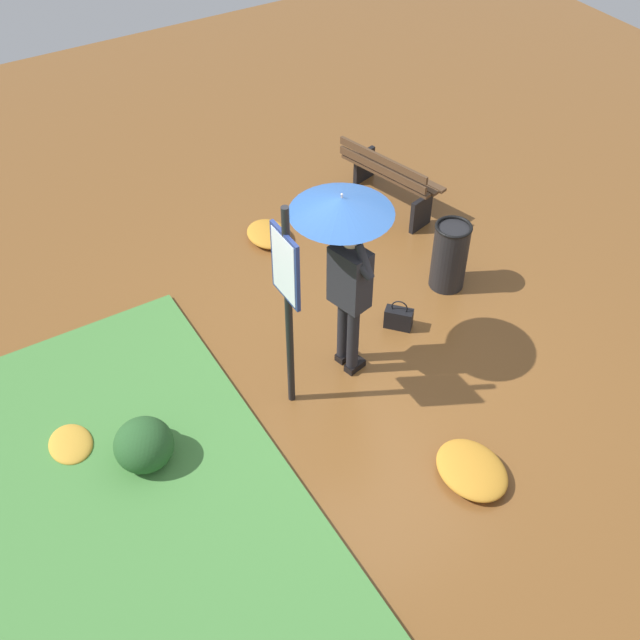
% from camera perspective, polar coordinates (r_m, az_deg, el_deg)
% --- Properties ---
extents(ground_plane, '(18.00, 18.00, 0.00)m').
position_cam_1_polar(ground_plane, '(8.16, 3.01, -3.19)').
color(ground_plane, brown).
extents(grass_verge, '(4.80, 4.00, 0.05)m').
position_cam_1_polar(grass_verge, '(7.21, -18.23, -14.82)').
color(grass_verge, '#47843D').
rests_on(grass_verge, ground_plane).
extents(person_with_umbrella, '(0.96, 0.96, 2.04)m').
position_cam_1_polar(person_with_umbrella, '(7.15, 1.85, 5.73)').
color(person_with_umbrella, black).
rests_on(person_with_umbrella, ground_plane).
extents(info_sign_post, '(0.44, 0.07, 2.30)m').
position_cam_1_polar(info_sign_post, '(6.81, -2.43, 2.28)').
color(info_sign_post, black).
rests_on(info_sign_post, ground_plane).
extents(handbag, '(0.32, 0.31, 0.37)m').
position_cam_1_polar(handbag, '(8.50, 5.74, 0.15)').
color(handbag, black).
rests_on(handbag, ground_plane).
extents(park_bench, '(1.43, 0.72, 0.75)m').
position_cam_1_polar(park_bench, '(10.18, 5.09, 10.33)').
color(park_bench, black).
rests_on(park_bench, ground_plane).
extents(trash_bin, '(0.42, 0.42, 0.83)m').
position_cam_1_polar(trash_bin, '(8.93, 9.43, 4.65)').
color(trash_bin, black).
rests_on(trash_bin, ground_plane).
extents(shrub_cluster, '(0.60, 0.54, 0.49)m').
position_cam_1_polar(shrub_cluster, '(7.36, -12.66, -8.72)').
color(shrub_cluster, '#285628').
rests_on(shrub_cluster, ground_plane).
extents(leaf_pile_near_person, '(0.50, 0.40, 0.11)m').
position_cam_1_polar(leaf_pile_near_person, '(7.75, -17.70, -8.61)').
color(leaf_pile_near_person, gold).
rests_on(leaf_pile_near_person, ground_plane).
extents(leaf_pile_by_bench, '(0.73, 0.58, 0.16)m').
position_cam_1_polar(leaf_pile_by_bench, '(7.32, 11.00, -10.66)').
color(leaf_pile_by_bench, '#C68428').
rests_on(leaf_pile_by_bench, ground_plane).
extents(leaf_pile_far_path, '(0.63, 0.50, 0.14)m').
position_cam_1_polar(leaf_pile_far_path, '(9.73, -3.78, 6.27)').
color(leaf_pile_far_path, '#C68428').
rests_on(leaf_pile_far_path, ground_plane).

